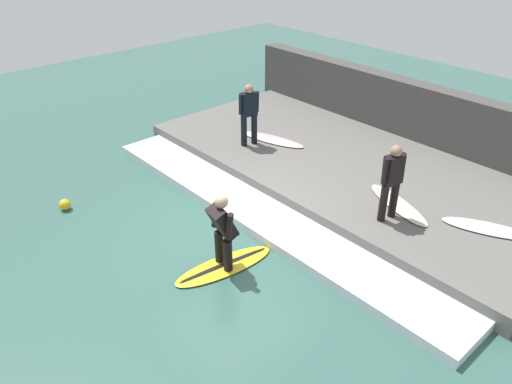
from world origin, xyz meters
name	(u,v)px	position (x,y,z in m)	size (l,w,h in m)	color
ground_plane	(232,233)	(0.00, 0.00, 0.00)	(28.00, 28.00, 0.00)	#386056
concrete_ledge	(345,169)	(3.50, 0.00, 0.20)	(4.40, 9.87, 0.40)	#66635E
back_wall	(408,116)	(5.95, 0.00, 0.90)	(0.50, 10.37, 1.80)	#474442
wave_foam_crest	(260,215)	(0.75, 0.00, 0.10)	(1.11, 9.38, 0.20)	silver
surfboard_riding	(224,266)	(-0.78, -0.72, 0.03)	(2.00, 0.85, 0.07)	yellow
surfer_riding	(223,228)	(-0.78, -0.72, 0.86)	(0.51, 0.66, 1.44)	black
surfer_waiting_near	(249,112)	(2.46, 2.28, 1.27)	(0.51, 0.34, 1.55)	black
surfboard_waiting_near	(273,139)	(3.05, 2.04, 0.43)	(0.92, 1.84, 0.06)	beige
surfer_waiting_far	(392,179)	(2.19, -2.04, 1.26)	(0.52, 0.29, 1.54)	black
surfboard_waiting_far	(398,204)	(2.75, -1.94, 0.43)	(1.01, 1.79, 0.06)	beige
surfboard_spare	(488,228)	(3.27, -3.56, 0.43)	(1.11, 1.70, 0.06)	silver
marker_buoy	(65,205)	(-2.08, 3.07, 0.12)	(0.24, 0.24, 0.24)	yellow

